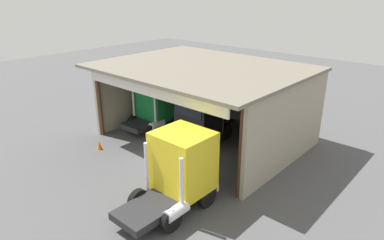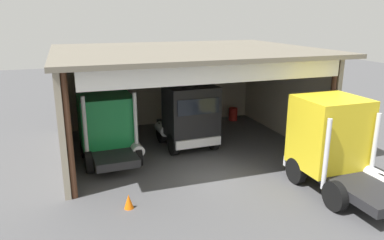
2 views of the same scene
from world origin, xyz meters
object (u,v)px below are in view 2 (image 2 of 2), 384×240
(truck_yellow_left_bay, at_px, (333,142))
(traffic_cone, at_px, (129,201))
(truck_green_right_bay, at_px, (108,126))
(tool_cart, at_px, (210,119))
(truck_black_center_left_bay, at_px, (189,116))
(oil_drum, at_px, (233,114))

(truck_yellow_left_bay, bearing_deg, traffic_cone, 173.70)
(truck_yellow_left_bay, bearing_deg, truck_green_right_bay, 143.74)
(truck_green_right_bay, bearing_deg, truck_yellow_left_bay, -38.62)
(tool_cart, relative_size, traffic_cone, 1.79)
(truck_black_center_left_bay, xyz_separation_m, oil_drum, (4.64, 4.20, -1.39))
(truck_green_right_bay, relative_size, traffic_cone, 7.92)
(truck_yellow_left_bay, xyz_separation_m, tool_cart, (-1.50, 9.83, -1.47))
(truck_green_right_bay, distance_m, traffic_cone, 5.42)
(oil_drum, xyz_separation_m, traffic_cone, (-8.84, -9.67, -0.15))
(truck_black_center_left_bay, relative_size, oil_drum, 5.23)
(truck_yellow_left_bay, distance_m, tool_cart, 10.05)
(truck_black_center_left_bay, height_order, traffic_cone, truck_black_center_left_bay)
(truck_green_right_bay, bearing_deg, oil_drum, 24.15)
(truck_yellow_left_bay, distance_m, oil_drum, 10.70)
(truck_black_center_left_bay, relative_size, traffic_cone, 8.06)
(truck_yellow_left_bay, height_order, traffic_cone, truck_yellow_left_bay)
(truck_green_right_bay, height_order, traffic_cone, truck_green_right_bay)
(truck_black_center_left_bay, distance_m, tool_cart, 4.52)
(oil_drum, bearing_deg, tool_cart, -159.92)
(truck_green_right_bay, xyz_separation_m, oil_drum, (8.91, 4.45, -1.31))
(truck_black_center_left_bay, bearing_deg, traffic_cone, 50.35)
(traffic_cone, bearing_deg, oil_drum, 47.57)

